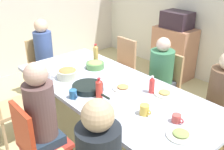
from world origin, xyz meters
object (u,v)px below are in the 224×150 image
Objects in this scene: cup_1 at (73,94)px; bowl_1 at (95,65)px; person_6 at (160,72)px; bottle_2 at (152,85)px; plate_1 at (181,135)px; microwave at (177,20)px; chair_2 at (43,64)px; person_2 at (44,53)px; cup_3 at (145,110)px; cup_0 at (50,75)px; chair_6 at (164,82)px; bottle_0 at (99,88)px; plate_2 at (123,88)px; chair_1 at (223,108)px; chair_4 at (121,64)px; serving_pan at (88,87)px; plate_0 at (164,93)px; bowl_0 at (68,73)px; bottle_1 at (96,54)px; chair_0 at (36,142)px; cup_2 at (177,119)px; dining_table at (112,93)px; side_cabinet at (174,53)px; person_0 at (43,116)px; chair_5 at (3,105)px; person_1 at (222,95)px.

bowl_1 is at bearing 126.04° from cup_1.
bottle_2 is (0.35, -0.58, 0.15)m from person_6.
plate_1 is 2.81m from microwave.
chair_2 is 0.23m from person_2.
cup_0 is at bearing -167.36° from cup_3.
chair_6 is 1.19m from bottle_0.
chair_6 is 4.05× the size of plate_2.
bowl_1 is (-1.36, -0.72, 0.28)m from chair_1.
person_2 is at bearing -127.52° from chair_4.
cup_1 is at bearing -79.16° from serving_pan.
chair_2 is at bearing 171.43° from serving_pan.
cup_3 is (0.48, -0.19, 0.03)m from plate_2.
plate_0 is (1.99, 0.31, 0.04)m from person_2.
bowl_0 is 0.59m from bottle_0.
bowl_0 is 0.99m from bottle_2.
bottle_0 is at bearing -35.73° from bottle_1.
person_6 reaches higher than chair_0.
chair_4 is at bearing 52.48° from person_2.
person_2 is at bearing 167.34° from bowl_0.
chair_1 is 7.96× the size of cup_2.
person_6 is 5.06× the size of bowl_1.
bottle_2 is (-0.47, -0.67, 0.33)m from chair_1.
dining_table is 2.74× the size of side_cabinet.
cup_2 is at bearing -28.78° from chair_4.
chair_2 reaches higher than bowl_1.
bottle_2 reaches higher than chair_6.
bottle_1 is at bearing -76.56° from chair_4.
person_0 is at bearing -26.90° from chair_2.
person_0 is 2.63× the size of microwave.
cup_0 is at bearing -21.44° from chair_2.
chair_4 is at bearing 49.01° from chair_2.
plate_1 is 0.46× the size of serving_pan.
side_cabinet is (-0.10, 2.48, -0.35)m from cup_0.
chair_6 is at bearing 86.36° from cup_1.
chair_5 is 1.17m from bottle_0.
plate_0 is 1.15m from bottle_1.
chair_1 is 1.78m from bowl_0.
bottle_0 is at bearing -0.41° from bowl_0.
chair_1 is 0.75m from plate_0.
chair_4 is at bearing 118.70° from cup_1.
bottle_2 is (0.89, 0.05, 0.04)m from bowl_1.
chair_4 is at bearing 154.88° from plate_0.
plate_1 reaches higher than dining_table.
person_0 is at bearing -116.66° from person_1.
bottle_0 reaches higher than plate_0.
person_0 is 11.19× the size of cup_2.
bottle_1 reaches higher than chair_6.
plate_1 is at bearing 9.20° from cup_0.
chair_0 is at bearing -115.44° from person_1.
person_1 is 5.23× the size of bowl_1.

